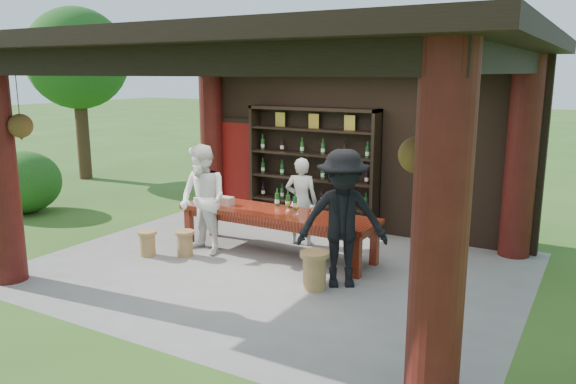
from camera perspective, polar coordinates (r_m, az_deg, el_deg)
The scene contains 15 objects.
ground at distance 8.92m, azimuth -1.29°, elevation -7.71°, with size 90.00×90.00×0.00m, color #2D5119.
pavilion at distance 8.81m, azimuth 0.02°, elevation 6.29°, with size 7.50×6.00×3.60m.
wine_shelf at distance 10.99m, azimuth 2.48°, elevation 2.46°, with size 2.69×0.41×2.37m.
tasting_table at distance 9.39m, azimuth -1.15°, elevation -2.65°, with size 3.48×0.93×0.75m.
stool_near_left at distance 9.56m, azimuth -10.44°, elevation -5.09°, with size 0.33×0.33×0.43m.
stool_near_right at distance 8.01m, azimuth 2.70°, elevation -7.86°, with size 0.42×0.42×0.55m.
stool_far_left at distance 9.71m, azimuth -14.09°, elevation -5.02°, with size 0.32×0.32×0.43m.
host at distance 9.93m, azimuth 1.35°, elevation -0.94°, with size 0.57×0.37×1.57m, color beige.
guest_woman at distance 9.50m, azimuth -8.62°, elevation -0.78°, with size 0.90×0.70×1.85m, color white.
guest_man at distance 7.96m, azimuth 5.56°, elevation -2.74°, with size 1.28×0.74×1.98m, color black.
table_bottles at distance 9.57m, azimuth -0.15°, elevation -0.69°, with size 0.48×0.17×0.31m.
table_glasses at distance 9.05m, azimuth 2.45°, elevation -1.96°, with size 0.97×0.29×0.15m.
napkin_basket at distance 9.85m, azimuth -6.36°, elevation -0.90°, with size 0.26×0.18×0.14m, color #BF6672.
shrubs at distance 8.82m, azimuth 11.21°, elevation -4.34°, with size 15.92×9.01×1.36m.
trees at distance 8.15m, azimuth 27.25°, elevation 13.23°, with size 21.91×9.99×4.80m.
Camera 1 is at (4.36, -7.18, 3.01)m, focal length 35.00 mm.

